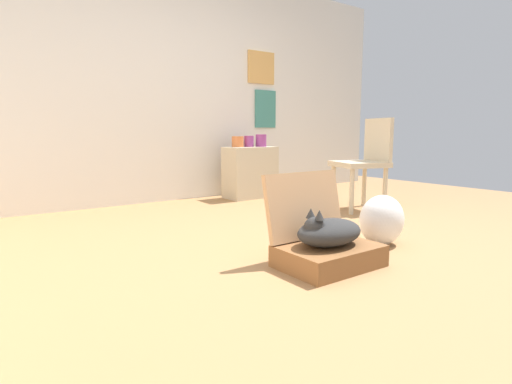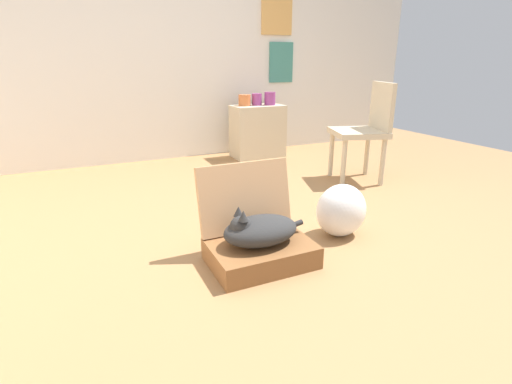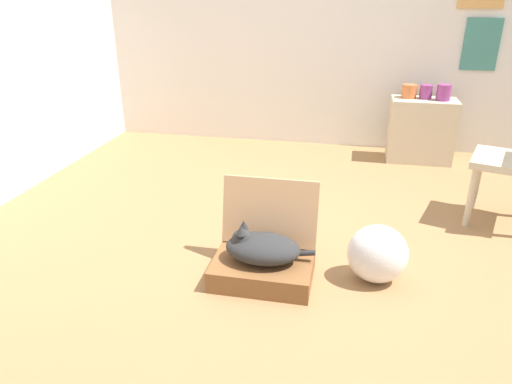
# 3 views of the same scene
# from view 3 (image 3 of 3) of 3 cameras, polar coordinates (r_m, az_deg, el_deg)

# --- Properties ---
(ground_plane) EXTENTS (7.68, 7.68, 0.00)m
(ground_plane) POSITION_cam_3_polar(r_m,az_deg,el_deg) (3.19, 6.56, -5.96)
(ground_plane) COLOR #9E7247
(ground_plane) RESTS_ON ground
(wall_back) EXTENTS (6.40, 0.15, 2.60)m
(wall_back) POSITION_cam_3_polar(r_m,az_deg,el_deg) (5.05, 10.04, 20.10)
(wall_back) COLOR silver
(wall_back) RESTS_ON ground
(wall_left) EXTENTS (0.12, 4.80, 2.60)m
(wall_left) POSITION_cam_3_polar(r_m,az_deg,el_deg) (4.27, -28.30, 17.33)
(wall_left) COLOR silver
(wall_left) RESTS_ON ground
(suitcase_base) EXTENTS (0.57, 0.41, 0.13)m
(suitcase_base) POSITION_cam_3_polar(r_m,az_deg,el_deg) (2.76, 0.82, -9.30)
(suitcase_base) COLOR brown
(suitcase_base) RESTS_ON ground
(suitcase_lid) EXTENTS (0.57, 0.12, 0.40)m
(suitcase_lid) POSITION_cam_3_polar(r_m,az_deg,el_deg) (2.81, 1.68, -2.42)
(suitcase_lid) COLOR tan
(suitcase_lid) RESTS_ON suitcase_base
(cat) EXTENTS (0.51, 0.28, 0.22)m
(cat) POSITION_cam_3_polar(r_m,az_deg,el_deg) (2.69, 0.61, -6.66)
(cat) COLOR #2D2D2D
(cat) RESTS_ON suitcase_base
(plastic_bag_white) EXTENTS (0.34, 0.27, 0.35)m
(plastic_bag_white) POSITION_cam_3_polar(r_m,az_deg,el_deg) (2.78, 14.37, -7.22)
(plastic_bag_white) COLOR white
(plastic_bag_white) RESTS_ON ground
(side_table) EXTENTS (0.60, 0.34, 0.60)m
(side_table) POSITION_cam_3_polar(r_m,az_deg,el_deg) (4.84, 19.18, 7.00)
(side_table) COLOR beige
(side_table) RESTS_ON ground
(vase_tall) EXTENTS (0.14, 0.14, 0.12)m
(vase_tall) POSITION_cam_3_polar(r_m,az_deg,el_deg) (4.78, 17.91, 11.44)
(vase_tall) COLOR #CC6B38
(vase_tall) RESTS_ON side_table
(vase_short) EXTENTS (0.13, 0.13, 0.15)m
(vase_short) POSITION_cam_3_polar(r_m,az_deg,el_deg) (4.77, 21.59, 11.06)
(vase_short) COLOR #8C387A
(vase_short) RESTS_ON side_table
(vase_round) EXTENTS (0.11, 0.11, 0.13)m
(vase_round) POSITION_cam_3_polar(r_m,az_deg,el_deg) (4.78, 19.73, 11.26)
(vase_round) COLOR #8C387A
(vase_round) RESTS_ON side_table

